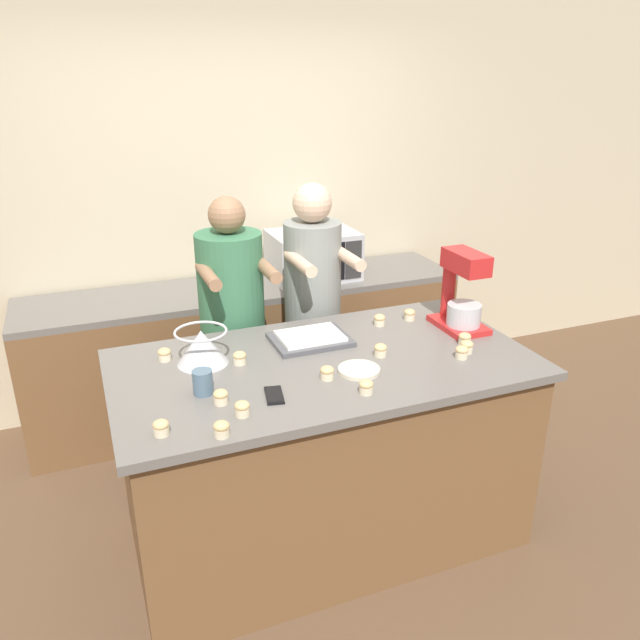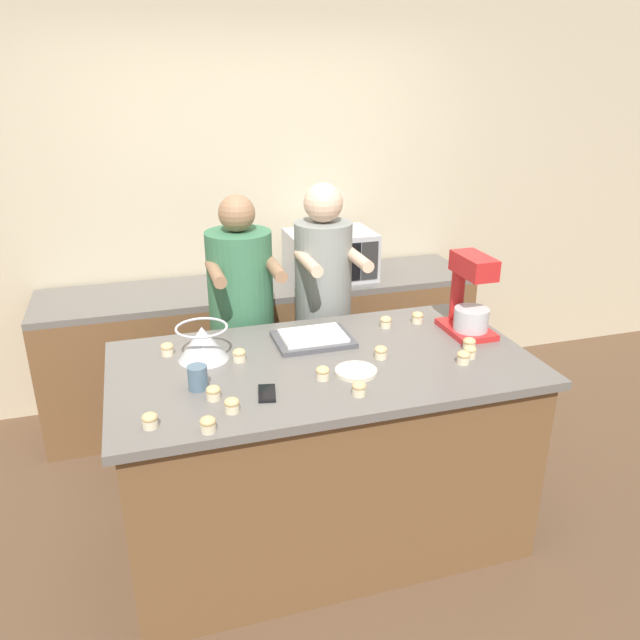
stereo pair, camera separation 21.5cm
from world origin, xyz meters
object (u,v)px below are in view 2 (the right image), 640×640
cupcake_1 (323,373)px  cupcake_11 (470,351)px  person_right (323,318)px  cupcake_12 (239,355)px  stand_mixer (469,299)px  cupcake_4 (208,424)px  cupcake_3 (386,322)px  cupcake_5 (463,357)px  person_left (243,332)px  cupcake_10 (417,317)px  baking_tray (313,338)px  cupcake_2 (469,344)px  small_plate (356,371)px  cupcake_6 (381,352)px  cupcake_8 (232,405)px  cupcake_0 (150,420)px  cell_phone (267,393)px  cupcake_13 (213,392)px  microwave_oven (330,255)px  cupcake_9 (167,349)px  mixing_bowl (203,342)px  cupcake_7 (359,388)px  drinking_glass (198,378)px

cupcake_1 → cupcake_11: (0.71, 0.01, 0.00)m
person_right → cupcake_12: (-0.59, -0.61, 0.12)m
person_right → cupcake_12: bearing=-133.7°
stand_mixer → cupcake_4: (-1.36, -0.55, -0.15)m
stand_mixer → cupcake_3: size_ratio=6.73×
stand_mixer → cupcake_5: size_ratio=6.73×
person_left → cupcake_10: person_left is taller
person_left → baking_tray: bearing=-63.0°
cupcake_2 → cupcake_12: same height
small_plate → cupcake_2: bearing=7.5°
cupcake_6 → cupcake_8: bearing=-159.0°
cupcake_0 → cupcake_2: size_ratio=1.00×
stand_mixer → baking_tray: bearing=171.6°
cupcake_3 → small_plate: bearing=-126.0°
cell_phone → cupcake_10: size_ratio=2.58×
cupcake_2 → cupcake_13: size_ratio=1.00×
microwave_oven → small_plate: size_ratio=3.02×
cupcake_5 → cupcake_9: same height
cell_phone → cupcake_6: size_ratio=2.58×
cupcake_1 → cupcake_13: bearing=-175.3°
microwave_oven → cupcake_1: microwave_oven is taller
small_plate → cupcake_12: 0.54m
microwave_oven → cupcake_6: 1.39m
mixing_bowl → cupcake_3: size_ratio=3.94×
cupcake_0 → cupcake_6: 1.08m
cupcake_11 → cupcake_0: bearing=-172.4°
baking_tray → cupcake_4: size_ratio=6.16×
person_right → cupcake_7: (-0.18, -1.07, 0.12)m
cupcake_2 → small_plate: bearing=-172.5°
person_right → drinking_glass: 1.16m
cupcake_4 → cupcake_10: bearing=31.9°
cupcake_7 → cupcake_13: (-0.57, 0.14, 0.00)m
person_left → cupcake_7: bearing=-75.1°
stand_mixer → cupcake_12: 1.16m
stand_mixer → cupcake_12: size_ratio=6.73×
person_right → cupcake_12: size_ratio=27.13×
cupcake_12 → cupcake_5: bearing=-18.3°
cupcake_11 → small_plate: bearing=179.9°
mixing_bowl → cupcake_1: (0.46, -0.35, -0.05)m
cupcake_7 → baking_tray: bearing=92.8°
mixing_bowl → cupcake_4: size_ratio=3.94×
baking_tray → cupcake_8: 0.73m
stand_mixer → cupcake_4: size_ratio=6.73×
small_plate → cupcake_2: cupcake_2 is taller
cupcake_11 → person_right: bearing=115.7°
person_right → cupcake_9: 1.01m
cupcake_9 → cupcake_12: (0.31, -0.16, 0.00)m
stand_mixer → cupcake_10: (-0.18, 0.19, -0.15)m
cupcake_6 → cupcake_12: 0.64m
cupcake_0 → cupcake_11: 1.44m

